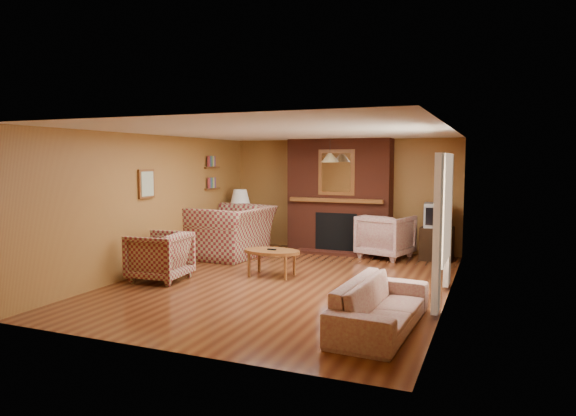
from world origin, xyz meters
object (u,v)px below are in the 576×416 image
at_px(floral_armchair, 386,236).
at_px(crt_tv, 438,215).
at_px(tv_stand, 437,243).
at_px(floral_sofa, 381,305).
at_px(plaid_loveseat, 231,232).
at_px(side_table, 240,235).
at_px(coffee_table, 272,253).
at_px(plaid_armchair, 160,256).
at_px(table_lamp, 240,204).
at_px(fireplace, 339,196).

bearing_deg(floral_armchair, crt_tv, -157.07).
height_order(floral_armchair, tv_stand, floral_armchair).
relative_size(floral_sofa, crt_tv, 3.50).
bearing_deg(plaid_loveseat, side_table, -161.50).
height_order(coffee_table, crt_tv, crt_tv).
bearing_deg(plaid_loveseat, floral_sofa, 51.64).
bearing_deg(plaid_armchair, coffee_table, 117.21).
height_order(plaid_armchair, tv_stand, plaid_armchair).
distance_m(side_table, table_lamp, 0.70).
height_order(side_table, tv_stand, tv_stand).
height_order(plaid_armchair, side_table, plaid_armchair).
height_order(fireplace, floral_sofa, fireplace).
bearing_deg(plaid_loveseat, tv_stand, 110.44).
height_order(plaid_armchair, floral_armchair, floral_armchair).
distance_m(tv_stand, crt_tv, 0.56).
xyz_separation_m(floral_sofa, tv_stand, (0.15, 4.52, 0.04)).
distance_m(plaid_armchair, tv_stand, 5.30).
bearing_deg(side_table, tv_stand, 4.82).
xyz_separation_m(tv_stand, crt_tv, (0.00, -0.01, 0.56)).
height_order(floral_armchair, side_table, floral_armchair).
bearing_deg(fireplace, table_lamp, -165.71).
height_order(plaid_loveseat, floral_armchair, plaid_loveseat).
relative_size(fireplace, tv_stand, 3.71).
relative_size(fireplace, side_table, 3.95).
xyz_separation_m(table_lamp, crt_tv, (4.15, 0.34, -0.12)).
bearing_deg(tv_stand, plaid_armchair, -135.82).
xyz_separation_m(floral_armchair, side_table, (-3.17, -0.23, -0.13)).
bearing_deg(tv_stand, table_lamp, -172.01).
relative_size(plaid_loveseat, coffee_table, 1.59).
height_order(floral_armchair, table_lamp, table_lamp).
bearing_deg(tv_stand, floral_armchair, -169.88).
relative_size(floral_sofa, side_table, 3.18).
xyz_separation_m(side_table, tv_stand, (4.15, 0.35, 0.02)).
xyz_separation_m(floral_armchair, crt_tv, (0.98, 0.11, 0.45)).
height_order(floral_sofa, table_lamp, table_lamp).
bearing_deg(fireplace, crt_tv, -5.30).
distance_m(plaid_loveseat, floral_sofa, 4.99).
height_order(side_table, table_lamp, table_lamp).
bearing_deg(floral_armchair, side_table, 20.45).
relative_size(coffee_table, crt_tv, 1.80).
height_order(tv_stand, crt_tv, crt_tv).
xyz_separation_m(coffee_table, crt_tv, (2.43, 2.51, 0.49)).
bearing_deg(plaid_armchair, fireplace, 147.75).
xyz_separation_m(fireplace, table_lamp, (-2.10, -0.53, -0.18)).
bearing_deg(plaid_loveseat, floral_armchair, 113.81).
xyz_separation_m(floral_armchair, table_lamp, (-3.17, -0.23, 0.57)).
height_order(coffee_table, side_table, side_table).
xyz_separation_m(side_table, table_lamp, (0.00, 0.00, 0.70)).
relative_size(plaid_loveseat, side_table, 2.60).
height_order(coffee_table, tv_stand, tv_stand).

